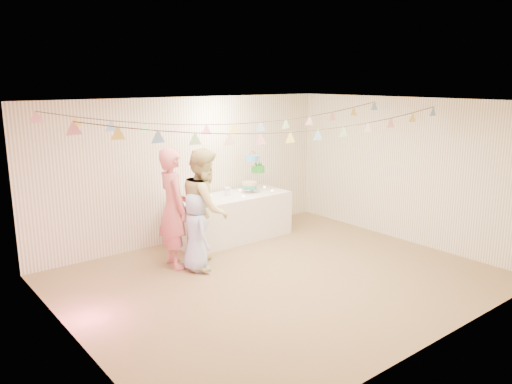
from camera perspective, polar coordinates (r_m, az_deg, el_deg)
floor at (r=7.57m, az=2.63°, el=-9.79°), size 6.00×6.00×0.00m
ceiling at (r=7.00m, az=2.85°, el=10.27°), size 6.00×6.00×0.00m
back_wall at (r=9.16m, az=-7.64°, el=2.58°), size 6.00×6.00×0.00m
front_wall at (r=5.61m, az=19.88°, el=-4.63°), size 6.00×6.00×0.00m
left_wall at (r=5.72m, az=-20.54°, el=-4.36°), size 5.00×5.00×0.00m
right_wall at (r=9.39m, az=16.64°, el=2.41°), size 5.00×5.00×0.00m
table at (r=9.25m, az=-2.75°, el=-2.88°), size 2.19×0.87×0.82m
cake_stand at (r=9.45m, az=-0.27°, el=1.84°), size 0.65×0.38×0.72m
cake_bottom at (r=9.37m, az=-0.76°, el=0.02°), size 0.31×0.31×0.15m
cake_middle at (r=9.63m, az=0.24°, el=2.02°), size 0.27×0.27×0.22m
cake_top_tier at (r=9.34m, az=-0.44°, el=3.36°), size 0.25×0.25×0.19m
platter at (r=8.86m, az=-5.07°, el=-1.29°), size 0.30×0.30×0.02m
posy at (r=9.15m, az=-3.26°, el=-0.33°), size 0.14×0.14×0.16m
person_adult_a at (r=7.86m, az=-9.43°, el=-1.82°), size 0.55×0.75×1.89m
person_adult_b at (r=7.83m, az=-5.82°, el=-1.82°), size 1.12×1.16×1.88m
person_child at (r=7.74m, az=-6.91°, el=-4.53°), size 0.46×0.64×1.23m
bunting_back at (r=7.87m, az=-2.53°, el=8.73°), size 5.60×1.10×0.40m
bunting_front at (r=6.87m, az=3.94°, el=7.87°), size 5.60×0.90×0.36m
tealight_0 at (r=8.59m, az=-6.52°, el=-1.25°), size 0.04×0.04×0.03m
tealight_1 at (r=9.09m, az=-5.23°, el=-0.43°), size 0.04×0.04×0.03m
tealight_2 at (r=9.03m, az=-1.44°, el=-0.47°), size 0.04×0.04×0.03m
tealight_3 at (r=9.51m, az=-1.84°, el=0.22°), size 0.04×0.04×0.03m
tealight_4 at (r=9.50m, az=1.87°, el=0.19°), size 0.04×0.04×0.03m
tealight_5 at (r=9.79m, az=0.98°, el=0.58°), size 0.04×0.04×0.03m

